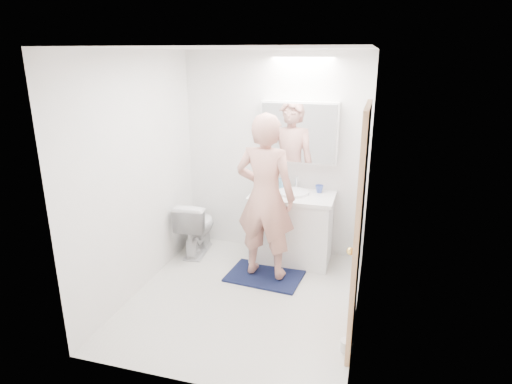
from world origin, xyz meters
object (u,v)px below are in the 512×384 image
(person, at_px, (265,197))
(toilet_paper_roll, at_px, (347,346))
(vanity_cabinet, at_px, (292,229))
(soap_bottle_a, at_px, (269,180))
(medicine_cabinet, at_px, (299,132))
(soap_bottle_b, at_px, (283,181))
(toothbrush_cup, at_px, (319,189))
(toilet, at_px, (197,227))

(person, relative_size, toilet_paper_roll, 16.01)
(vanity_cabinet, xyz_separation_m, toilet_paper_roll, (0.78, -1.52, -0.34))
(soap_bottle_a, bearing_deg, person, -79.31)
(vanity_cabinet, xyz_separation_m, medicine_cabinet, (0.02, 0.21, 1.11))
(soap_bottle_a, bearing_deg, soap_bottle_b, 10.52)
(medicine_cabinet, relative_size, soap_bottle_a, 4.13)
(toothbrush_cup, height_order, toilet_paper_roll, toothbrush_cup)
(toilet, relative_size, person, 0.38)
(soap_bottle_b, bearing_deg, person, -93.36)
(toilet_paper_roll, bearing_deg, person, 133.48)
(medicine_cabinet, relative_size, toilet_paper_roll, 8.00)
(soap_bottle_b, xyz_separation_m, toothbrush_cup, (0.43, -0.02, -0.05))
(person, height_order, toothbrush_cup, person)
(soap_bottle_a, bearing_deg, medicine_cabinet, 10.23)
(soap_bottle_b, bearing_deg, toilet, -163.67)
(vanity_cabinet, xyz_separation_m, person, (-0.19, -0.49, 0.54))
(toilet_paper_roll, bearing_deg, soap_bottle_b, 118.75)
(person, height_order, soap_bottle_b, person)
(soap_bottle_a, distance_m, toilet_paper_roll, 2.18)
(soap_bottle_a, xyz_separation_m, toothbrush_cup, (0.59, 0.01, -0.06))
(person, xyz_separation_m, toothbrush_cup, (0.47, 0.65, -0.07))
(soap_bottle_a, relative_size, toilet_paper_roll, 1.94)
(medicine_cabinet, height_order, toothbrush_cup, medicine_cabinet)
(medicine_cabinet, bearing_deg, toilet_paper_roll, -66.24)
(medicine_cabinet, bearing_deg, toilet, -164.58)
(soap_bottle_a, bearing_deg, toilet_paper_roll, -56.77)
(toothbrush_cup, bearing_deg, vanity_cabinet, -150.23)
(soap_bottle_a, relative_size, soap_bottle_b, 1.14)
(toilet, xyz_separation_m, person, (0.97, -0.38, 0.59))
(toilet_paper_roll, bearing_deg, toilet, 144.07)
(vanity_cabinet, distance_m, toothbrush_cup, 0.57)
(toilet, distance_m, soap_bottle_b, 1.20)
(toilet_paper_roll, bearing_deg, soap_bottle_a, 123.23)
(soap_bottle_a, bearing_deg, toothbrush_cup, 0.96)
(medicine_cabinet, distance_m, soap_bottle_b, 0.61)
(vanity_cabinet, relative_size, toilet_paper_roll, 8.18)
(toilet, height_order, person, person)
(person, height_order, soap_bottle_a, person)
(medicine_cabinet, xyz_separation_m, toilet, (-1.18, -0.33, -1.16))
(soap_bottle_a, xyz_separation_m, toilet_paper_roll, (1.09, -1.67, -0.88))
(person, distance_m, toilet_paper_roll, 1.66)
(person, bearing_deg, medicine_cabinet, -101.27)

